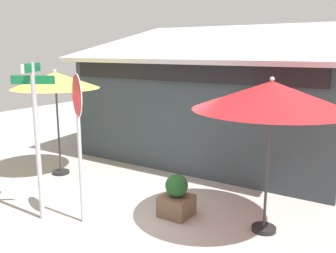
{
  "coord_description": "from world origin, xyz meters",
  "views": [
    {
      "loc": [
        4.09,
        -5.46,
        3.23
      ],
      "look_at": [
        -0.2,
        1.2,
        1.6
      ],
      "focal_mm": 39.62,
      "sensor_mm": 36.0,
      "label": 1
    }
  ],
  "objects_px": {
    "street_sign_post": "(36,127)",
    "patio_umbrella_crimson_center": "(271,96)",
    "patio_umbrella_mustard_left": "(55,81)",
    "stop_sign": "(78,120)",
    "sidewalk_planter": "(177,198)"
  },
  "relations": [
    {
      "from": "street_sign_post",
      "to": "sidewalk_planter",
      "type": "relative_size",
      "value": 3.54
    },
    {
      "from": "street_sign_post",
      "to": "patio_umbrella_mustard_left",
      "type": "distance_m",
      "value": 2.79
    },
    {
      "from": "patio_umbrella_mustard_left",
      "to": "sidewalk_planter",
      "type": "relative_size",
      "value": 3.24
    },
    {
      "from": "stop_sign",
      "to": "patio_umbrella_crimson_center",
      "type": "distance_m",
      "value": 3.44
    },
    {
      "from": "street_sign_post",
      "to": "stop_sign",
      "type": "relative_size",
      "value": 1.07
    },
    {
      "from": "patio_umbrella_crimson_center",
      "to": "sidewalk_planter",
      "type": "xyz_separation_m",
      "value": [
        -1.68,
        -0.32,
        -2.1
      ]
    },
    {
      "from": "street_sign_post",
      "to": "patio_umbrella_crimson_center",
      "type": "xyz_separation_m",
      "value": [
        3.81,
        1.85,
        0.64
      ]
    },
    {
      "from": "street_sign_post",
      "to": "stop_sign",
      "type": "xyz_separation_m",
      "value": [
        0.77,
        0.33,
        0.16
      ]
    },
    {
      "from": "patio_umbrella_mustard_left",
      "to": "stop_sign",
      "type": "bearing_deg",
      "value": -33.66
    },
    {
      "from": "stop_sign",
      "to": "patio_umbrella_mustard_left",
      "type": "height_order",
      "value": "stop_sign"
    },
    {
      "from": "street_sign_post",
      "to": "patio_umbrella_mustard_left",
      "type": "bearing_deg",
      "value": 131.38
    },
    {
      "from": "street_sign_post",
      "to": "patio_umbrella_crimson_center",
      "type": "bearing_deg",
      "value": 25.94
    },
    {
      "from": "stop_sign",
      "to": "patio_umbrella_mustard_left",
      "type": "distance_m",
      "value": 3.12
    },
    {
      "from": "stop_sign",
      "to": "patio_umbrella_crimson_center",
      "type": "height_order",
      "value": "stop_sign"
    },
    {
      "from": "patio_umbrella_mustard_left",
      "to": "patio_umbrella_crimson_center",
      "type": "distance_m",
      "value": 5.61
    }
  ]
}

